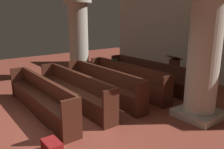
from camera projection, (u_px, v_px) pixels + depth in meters
name	position (u px, v px, depth m)	size (l,w,h in m)	color
ground_plane	(61.00, 121.00, 5.61)	(19.20, 19.20, 0.00)	brown
back_wall	(207.00, 22.00, 8.66)	(10.00, 0.16, 4.50)	beige
pew_row_0	(147.00, 73.00, 8.28)	(3.56, 0.46, 0.92)	#4C2316
pew_row_1	(126.00, 77.00, 7.70)	(3.56, 0.46, 0.92)	#4C2316
pew_row_2	(102.00, 82.00, 7.11)	(3.56, 0.46, 0.92)	#4C2316
pew_row_3	(74.00, 88.00, 6.53)	(3.56, 0.46, 0.92)	#4C2316
pew_row_4	(40.00, 95.00, 5.95)	(3.56, 0.46, 0.92)	#4C2316
pillar_aisle_side	(204.00, 50.00, 5.44)	(1.09, 1.09, 3.27)	#B6AD9A
pillar_far_side	(79.00, 36.00, 9.22)	(1.09, 1.09, 3.27)	#B6AD9A
lectern	(174.00, 73.00, 8.53)	(0.48, 0.45, 1.08)	#411E13
hymn_book	(114.00, 60.00, 8.39)	(0.14, 0.21, 0.03)	#194723
kneeler_box_red	(52.00, 148.00, 4.22)	(0.44, 0.26, 0.28)	maroon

